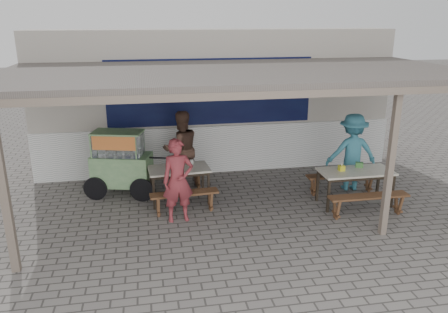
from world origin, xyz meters
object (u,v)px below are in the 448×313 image
bench_left_street (184,198)px  vendor_cart (121,161)px  bench_right_wall (342,179)px  donation_box (359,165)px  patron_right_table (352,152)px  bench_left_wall (175,176)px  table_left (179,172)px  bench_right_street (368,200)px  patron_street_side (178,181)px  condiment_bowl (175,166)px  table_right (356,174)px  patron_wall_side (181,149)px  condiment_jar (192,162)px  tissue_box (342,168)px

bench_left_street → vendor_cart: bearing=131.8°
bench_right_wall → donation_box: size_ratio=10.49×
vendor_cart → patron_right_table: 5.15m
bench_left_wall → vendor_cart: bearing=178.7°
table_left → bench_right_street: 3.88m
bench_right_wall → patron_street_side: bearing=-168.9°
bench_left_wall → condiment_bowl: condiment_bowl is taller
bench_left_wall → bench_right_wall: 3.75m
bench_right_street → patron_street_side: size_ratio=0.99×
bench_right_street → patron_right_table: size_ratio=0.92×
patron_street_side → bench_right_street: bearing=-13.0°
table_right → bench_right_street: 0.69m
table_right → patron_wall_side: (-3.46, 1.75, 0.22)m
patron_wall_side → bench_left_street: bearing=71.3°
bench_left_street → table_right: table_right is taller
condiment_bowl → condiment_jar: bearing=23.0°
patron_street_side → bench_right_wall: bearing=5.7°
bench_right_street → vendor_cart: 5.23m
vendor_cart → condiment_bowl: size_ratio=10.81×
vendor_cart → condiment_jar: bearing=2.6°
bench_right_wall → tissue_box: size_ratio=14.43×
bench_right_wall → bench_left_wall: bearing=167.0°
patron_right_table → donation_box: size_ratio=11.38×
condiment_jar → condiment_bowl: (-0.37, -0.16, -0.02)m
table_left → condiment_jar: (0.30, 0.24, 0.12)m
tissue_box → bench_right_street: bearing=-65.5°
patron_street_side → table_left: bearing=79.4°
tissue_box → patron_street_side: bearing=-177.4°
bench_left_street → bench_right_wall: 3.58m
vendor_cart → patron_wall_side: patron_wall_side is taller
bench_right_street → condiment_bowl: 3.99m
table_left → bench_left_street: size_ratio=0.95×
patron_wall_side → table_right: bearing=137.8°
patron_wall_side → donation_box: bearing=141.4°
bench_left_wall → table_right: bearing=-26.1°
donation_box → bench_left_street: bearing=-179.8°
bench_right_street → bench_right_wall: size_ratio=1.00×
bench_right_street → tissue_box: (-0.30, 0.66, 0.46)m
condiment_bowl → patron_right_table: bearing=-0.9°
condiment_bowl → patron_wall_side: bearing=76.6°
table_left → condiment_jar: size_ratio=15.03×
bench_right_street → bench_left_wall: bearing=150.6°
bench_left_street → tissue_box: tissue_box is taller
bench_right_wall → patron_street_side: patron_street_side is taller
bench_left_street → patron_wall_side: bearing=82.4°
bench_left_wall → donation_box: (3.81, -1.27, 0.47)m
table_left → condiment_bowl: size_ratio=7.60×
bench_right_wall → condiment_bowl: condiment_bowl is taller
table_left → bench_right_wall: table_left is taller
bench_left_street → donation_box: bearing=-4.2°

